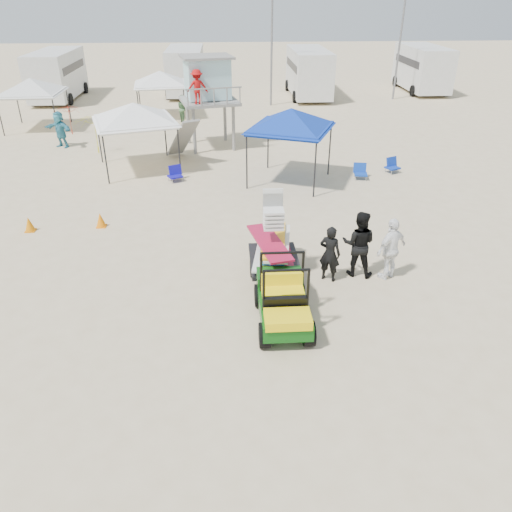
{
  "coord_description": "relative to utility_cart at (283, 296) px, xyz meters",
  "views": [
    {
      "loc": [
        -0.18,
        -7.99,
        7.31
      ],
      "look_at": [
        0.5,
        3.0,
        1.3
      ],
      "focal_mm": 35.0,
      "sensor_mm": 36.0,
      "label": 1
    }
  ],
  "objects": [
    {
      "name": "canopy_blue",
      "position": [
        1.37,
        10.03,
        2.07
      ],
      "size": [
        3.82,
        3.82,
        3.43
      ],
      "color": "black",
      "rests_on": "ground"
    },
    {
      "name": "canopy_white_a",
      "position": [
        -5.13,
        12.09,
        1.94
      ],
      "size": [
        3.98,
        3.98,
        3.3
      ],
      "color": "black",
      "rests_on": "ground"
    },
    {
      "name": "cone_near",
      "position": [
        -7.9,
        5.75,
        -0.56
      ],
      "size": [
        0.34,
        0.34,
        0.5
      ],
      "primitive_type": "cone",
      "color": "orange",
      "rests_on": "ground"
    },
    {
      "name": "rv_far_right",
      "position": [
        13.93,
        29.63,
        0.99
      ],
      "size": [
        2.64,
        6.6,
        3.25
      ],
      "color": "silver",
      "rests_on": "ground"
    },
    {
      "name": "beach_chair_a",
      "position": [
        -3.41,
        10.42,
        -0.5
      ],
      "size": [
        0.71,
        0.79,
        0.64
      ],
      "color": "#120E9C",
      "rests_on": "ground"
    },
    {
      "name": "light_pole_right",
      "position": [
        10.93,
        26.64,
        3.19
      ],
      "size": [
        0.14,
        0.14,
        8.0
      ],
      "primitive_type": "cylinder",
      "color": "slate",
      "rests_on": "ground"
    },
    {
      "name": "umbrella_b",
      "position": [
        -7.47,
        14.6,
        0.12
      ],
      "size": [
        2.88,
        2.87,
        1.86
      ],
      "primitive_type": "imported",
      "rotation": [
        0.0,
        0.0,
        0.92
      ],
      "color": "yellow",
      "rests_on": "ground"
    },
    {
      "name": "utility_cart",
      "position": [
        0.0,
        0.0,
        0.0
      ],
      "size": [
        1.21,
        2.3,
        1.74
      ],
      "color": "#0B490E",
      "rests_on": "ground"
    },
    {
      "name": "canopy_white_c",
      "position": [
        -5.1,
        22.15,
        1.78
      ],
      "size": [
        3.32,
        3.32,
        3.14
      ],
      "color": "black",
      "rests_on": "ground"
    },
    {
      "name": "canopy_white_b",
      "position": [
        -11.95,
        19.63,
        1.83
      ],
      "size": [
        3.12,
        3.12,
        3.19
      ],
      "color": "black",
      "rests_on": "ground"
    },
    {
      "name": "beach_chair_c",
      "position": [
        4.45,
        10.22,
        -0.5
      ],
      "size": [
        0.62,
        0.67,
        0.64
      ],
      "color": "#0F39A4",
      "rests_on": "ground"
    },
    {
      "name": "rv_far_left",
      "position": [
        -13.07,
        28.13,
        0.99
      ],
      "size": [
        2.64,
        6.8,
        3.25
      ],
      "color": "silver",
      "rests_on": "ground"
    },
    {
      "name": "ground",
      "position": [
        -1.07,
        -1.86,
        -0.81
      ],
      "size": [
        140.0,
        140.0,
        0.0
      ],
      "primitive_type": "plane",
      "color": "beige",
      "rests_on": "ground"
    },
    {
      "name": "light_pole_left",
      "position": [
        1.93,
        25.14,
        3.19
      ],
      "size": [
        0.14,
        0.14,
        8.0
      ],
      "primitive_type": "cylinder",
      "color": "slate",
      "rests_on": "ground"
    },
    {
      "name": "lifeguard_tower",
      "position": [
        -2.07,
        15.47,
        2.35
      ],
      "size": [
        3.15,
        3.15,
        4.24
      ],
      "color": "gray",
      "rests_on": "ground"
    },
    {
      "name": "rv_mid_left",
      "position": [
        -4.07,
        29.63,
        0.99
      ],
      "size": [
        2.65,
        6.5,
        3.25
      ],
      "color": "silver",
      "rests_on": "ground"
    },
    {
      "name": "umbrella_a",
      "position": [
        -9.73,
        18.19,
        -0.03
      ],
      "size": [
        1.99,
        2.02,
        1.57
      ],
      "primitive_type": "imported",
      "rotation": [
        0.0,
        0.0,
        -0.18
      ],
      "color": "red",
      "rests_on": "ground"
    },
    {
      "name": "surf_trailer",
      "position": [
        0.0,
        2.33,
        0.12
      ],
      "size": [
        1.35,
        2.49,
        2.28
      ],
      "color": "black",
      "rests_on": "ground"
    },
    {
      "name": "distant_beachgoers",
      "position": [
        -7.72,
        17.33,
        0.05
      ],
      "size": [
        7.14,
        6.06,
        1.8
      ],
      "color": "teal",
      "rests_on": "ground"
    },
    {
      "name": "man_left",
      "position": [
        1.52,
        2.03,
        0.0
      ],
      "size": [
        0.71,
        0.62,
        1.63
      ],
      "primitive_type": "imported",
      "rotation": [
        0.0,
        0.0,
        2.65
      ],
      "color": "black",
      "rests_on": "ground"
    },
    {
      "name": "cone_far",
      "position": [
        -5.58,
        5.95,
        -0.56
      ],
      "size": [
        0.34,
        0.34,
        0.5
      ],
      "primitive_type": "cone",
      "color": "orange",
      "rests_on": "ground"
    },
    {
      "name": "rv_mid_right",
      "position": [
        4.93,
        28.13,
        0.99
      ],
      "size": [
        2.64,
        7.0,
        3.25
      ],
      "color": "silver",
      "rests_on": "ground"
    },
    {
      "name": "man_right",
      "position": [
        3.22,
        2.03,
        0.09
      ],
      "size": [
        1.14,
        0.93,
        1.81
      ],
      "primitive_type": "imported",
      "rotation": [
        0.0,
        0.0,
        3.69
      ],
      "color": "white",
      "rests_on": "ground"
    },
    {
      "name": "man_mid",
      "position": [
        2.37,
        2.28,
        0.15
      ],
      "size": [
        1.12,
        0.99,
        1.93
      ],
      "primitive_type": "imported",
      "rotation": [
        0.0,
        0.0,
        2.82
      ],
      "color": "black",
      "rests_on": "ground"
    },
    {
      "name": "beach_chair_b",
      "position": [
        6.05,
        10.95,
        -0.5
      ],
      "size": [
        0.7,
        0.78,
        0.64
      ],
      "color": "#0E309F",
      "rests_on": "ground"
    }
  ]
}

